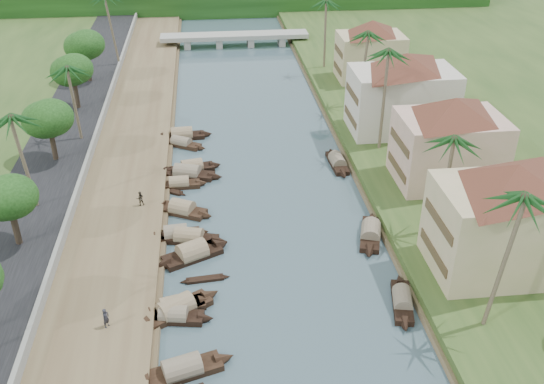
{
  "coord_description": "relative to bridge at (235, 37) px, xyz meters",
  "views": [
    {
      "loc": [
        -5.68,
        -42.85,
        33.85
      ],
      "look_at": [
        0.46,
        11.98,
        2.0
      ],
      "focal_mm": 40.0,
      "sensor_mm": 36.0,
      "label": 1
    }
  ],
  "objects": [
    {
      "name": "sampan_4",
      "position": [
        -9.39,
        -75.41,
        -1.31
      ],
      "size": [
        7.09,
        3.16,
        2.01
      ],
      "rotation": [
        0.0,
        0.0,
        0.25
      ],
      "color": "black",
      "rests_on": "ground"
    },
    {
      "name": "tree_4",
      "position": [
        -24.0,
        -32.06,
        5.07
      ],
      "size": [
        5.1,
        5.1,
        7.58
      ],
      "color": "#3F3224",
      "rests_on": "ground"
    },
    {
      "name": "canoe_1",
      "position": [
        -6.86,
        -71.6,
        -1.62
      ],
      "size": [
        4.61,
        1.14,
        0.74
      ],
      "rotation": [
        0.0,
        0.0,
        0.09
      ],
      "color": "black",
      "rests_on": "ground"
    },
    {
      "name": "tree_6",
      "position": [
        24.0,
        -41.47,
        4.56
      ],
      "size": [
        4.39,
        4.39,
        6.99
      ],
      "color": "#3F3224",
      "rests_on": "ground"
    },
    {
      "name": "sampan_0",
      "position": [
        -8.66,
        -82.5,
        -1.31
      ],
      "size": [
        8.36,
        3.93,
        2.17
      ],
      "rotation": [
        0.0,
        0.0,
        0.29
      ],
      "color": "black",
      "rests_on": "ground"
    },
    {
      "name": "sampan_5",
      "position": [
        -7.97,
        -68.0,
        -1.3
      ],
      "size": [
        7.87,
        5.13,
        2.46
      ],
      "rotation": [
        0.0,
        0.0,
        0.45
      ],
      "color": "black",
      "rests_on": "ground"
    },
    {
      "name": "building_far",
      "position": [
        18.99,
        -44.0,
        4.66
      ],
      "size": [
        15.59,
        15.59,
        10.2
      ],
      "color": "beige",
      "rests_on": "right_bank"
    },
    {
      "name": "left_bank",
      "position": [
        -16.0,
        -52.0,
        -1.32
      ],
      "size": [
        10.0,
        180.0,
        0.8
      ],
      "primitive_type": "cube",
      "color": "brown",
      "rests_on": "ground"
    },
    {
      "name": "tree_2",
      "position": [
        -24.0,
        -65.82,
        4.55
      ],
      "size": [
        4.83,
        4.83,
        6.93
      ],
      "color": "#3F3224",
      "rests_on": "ground"
    },
    {
      "name": "road",
      "position": [
        -24.5,
        -52.0,
        -1.02
      ],
      "size": [
        8.0,
        180.0,
        1.4
      ],
      "primitive_type": "cube",
      "color": "black",
      "rests_on": "ground"
    },
    {
      "name": "palm_7",
      "position": [
        14.0,
        -17.67,
        10.09
      ],
      "size": [
        3.2,
        3.2,
        12.44
      ],
      "color": "brown",
      "rests_on": "ground"
    },
    {
      "name": "ground",
      "position": [
        -0.0,
        -72.0,
        -1.72
      ],
      "size": [
        220.0,
        220.0,
        0.0
      ],
      "primitive_type": "plane",
      "color": "#3D535B",
      "rests_on": "ground"
    },
    {
      "name": "palm_6",
      "position": [
        -22.0,
        -42.68,
        8.76
      ],
      "size": [
        3.2,
        3.2,
        10.84
      ],
      "color": "brown",
      "rests_on": "ground"
    },
    {
      "name": "sampan_3",
      "position": [
        -9.45,
        -76.52,
        -1.32
      ],
      "size": [
        6.9,
        2.51,
        1.87
      ],
      "rotation": [
        0.0,
        0.0,
        -0.17
      ],
      "color": "black",
      "rests_on": "ground"
    },
    {
      "name": "canoe_2",
      "position": [
        -10.78,
        -55.13,
        -1.62
      ],
      "size": [
        4.6,
        3.22,
        0.72
      ],
      "rotation": [
        0.0,
        0.0,
        -0.55
      ],
      "color": "black",
      "rests_on": "ground"
    },
    {
      "name": "tree_5",
      "position": [
        -24.0,
        -20.86,
        5.24
      ],
      "size": [
        5.42,
        5.42,
        7.87
      ],
      "color": "#3F3224",
      "rests_on": "ground"
    },
    {
      "name": "palm_3",
      "position": [
        16.0,
        -34.77,
        9.54
      ],
      "size": [
        3.2,
        3.2,
        11.86
      ],
      "color": "brown",
      "rests_on": "ground"
    },
    {
      "name": "palm_1",
      "position": [
        16.0,
        -67.64,
        9.01
      ],
      "size": [
        3.2,
        3.2,
        11.31
      ],
      "color": "brown",
      "rests_on": "ground"
    },
    {
      "name": "building_distant",
      "position": [
        19.99,
        -24.0,
        4.16
      ],
      "size": [
        12.62,
        12.62,
        9.2
      ],
      "color": "#CEB28A",
      "rests_on": "right_bank"
    },
    {
      "name": "sampan_7",
      "position": [
        -8.29,
        -65.28,
        -1.31
      ],
      "size": [
        8.04,
        3.6,
        2.11
      ],
      "rotation": [
        0.0,
        0.0,
        -0.26
      ],
      "color": "black",
      "rests_on": "ground"
    },
    {
      "name": "sampan_15",
      "position": [
        9.55,
        -66.51,
        -1.31
      ],
      "size": [
        3.95,
        8.32,
        2.2
      ],
      "rotation": [
        0.0,
        0.0,
        1.28
      ],
      "color": "black",
      "rests_on": "ground"
    },
    {
      "name": "sampan_10",
      "position": [
        -9.47,
        -54.29,
        -1.32
      ],
      "size": [
        6.56,
        1.71,
        1.86
      ],
      "rotation": [
        0.0,
        0.0,
        0.03
      ],
      "color": "black",
      "rests_on": "ground"
    },
    {
      "name": "person_far",
      "position": [
        -13.35,
        -59.14,
        -0.11
      ],
      "size": [
        0.9,
        0.76,
        1.62
      ],
      "primitive_type": "imported",
      "rotation": [
        0.0,
        0.0,
        3.35
      ],
      "color": "#393127",
      "rests_on": "left_bank"
    },
    {
      "name": "palm_0",
      "position": [
        15.0,
        -81.01,
        10.76
      ],
      "size": [
        3.2,
        3.2,
        13.13
      ],
      "color": "brown",
      "rests_on": "ground"
    },
    {
      "name": "sampan_2",
      "position": [
        -9.27,
        -75.74,
        -1.31
      ],
      "size": [
        8.18,
        5.79,
        2.24
      ],
      "rotation": [
        0.0,
        0.0,
        0.53
      ],
      "color": "black",
      "rests_on": "ground"
    },
    {
      "name": "right_bank",
      "position": [
        19.0,
        -52.0,
        -1.12
      ],
      "size": [
        16.0,
        180.0,
        1.2
      ],
      "primitive_type": "cube",
      "color": "#2B451B",
      "rests_on": "ground"
    },
    {
      "name": "building_mid",
      "position": [
        19.99,
        -58.0,
        4.41
      ],
      "size": [
        14.11,
        14.11,
        9.7
      ],
      "color": "#DBA99A",
      "rests_on": "right_bank"
    },
    {
      "name": "sampan_8",
      "position": [
        -9.02,
        -59.95,
        -1.31
      ],
      "size": [
        7.1,
        4.75,
        2.21
      ],
      "rotation": [
        0.0,
        0.0,
        -0.47
      ],
      "color": "black",
      "rests_on": "ground"
    },
    {
      "name": "sampan_6",
      "position": [
        -9.6,
        -64.55,
        -1.31
      ],
      "size": [
        6.83,
        2.14,
        2.04
      ],
      "rotation": [
        0.0,
        0.0,
        0.09
      ],
      "color": "black",
      "rests_on": "ground"
    },
    {
      "name": "tree_3",
      "position": [
        -24.0,
        -48.32,
        4.76
      ],
      "size": [
        5.19,
        5.19,
        7.29
      ],
      "color": "#3F3224",
      "rests_on": "ground"
    },
    {
      "name": "sampan_9",
      "position": [
        -8.58,
        -51.85,
        -1.31
      ],
      "size": [
        8.82,
        4.22,
        2.2
      ],
      "rotation": [
        0.0,
        0.0,
        -0.31
      ],
      "color": "black",
      "rests_on": "ground"
    },
    {
      "name": "sampan_12",
      "position": [
        -9.41,
        -43.51,
        -1.32
      ],
      "size": [
        6.93,
        4.82,
        1.79
      ],
      "rotation": [
        0.0,
        0.0,
        -0.53
      ],
      "color": "black",
      "rests_on": "ground"
    },
    {
      "name": "sampan_11",
      "position": [
        -8.02,
        -50.51,
        -1.31
      ],
      "size": [
        7.39,
        2.93,
        2.1
      ],
      "rotation": [
        0.0,
        0.0,
        0.19
      ],
      "color": "black",
      "rests_on": "ground"
    },
    {
      "name": "building_near",
      "position": [
        18.99,
        -74.0,
        4.66
      ],
      "size": [
        14.85,
        14.85,
        10.2
      ],
      "color": "#CEB28A",
      "rests_on": "right_bank"
    },
    {
      "name": "sampan_14",
      "position": [
        9.63,
        -76.78,
        -1.32
      ],
      "size": [
        2.92,
        7.62,
        1.87
      ],
      "rotation": [
        0.0,
        0.0,
        1.36
      ],
      "color": "black",
      "rests_on": "ground"
    },
    {
      "name": "bridge",
      "position": [
        0.0,
        0.0,
        0.0
      ],
      "size": [
        28.0,
        4.0,
        2.4
      ],
      "color": "#98988E",
      "rests_on": "ground"
    },
    {
      "name": "sampan_16",
      "position": [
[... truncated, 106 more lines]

